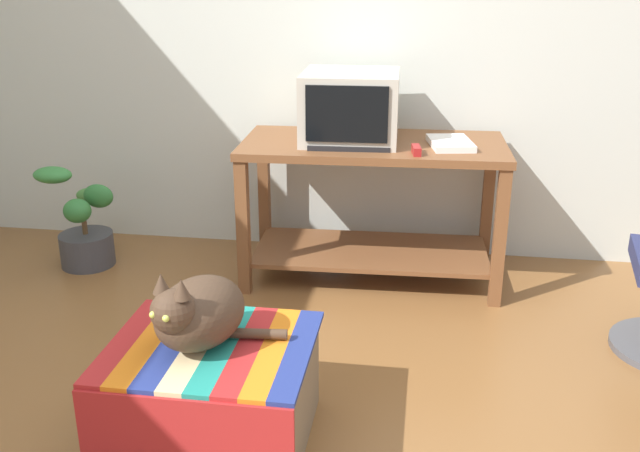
% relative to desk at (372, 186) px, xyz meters
% --- Properties ---
extents(back_wall, '(8.00, 0.10, 2.60)m').
position_rel_desk_xyz_m(back_wall, '(-0.15, 0.45, 0.80)').
color(back_wall, silver).
rests_on(back_wall, ground_plane).
extents(desk, '(1.36, 0.69, 0.74)m').
position_rel_desk_xyz_m(desk, '(0.00, 0.00, 0.00)').
color(desk, brown).
rests_on(desk, ground_plane).
extents(tv_monitor, '(0.50, 0.52, 0.35)m').
position_rel_desk_xyz_m(tv_monitor, '(-0.12, 0.03, 0.40)').
color(tv_monitor, '#BCB7A8').
rests_on(tv_monitor, desk).
extents(keyboard, '(0.41, 0.18, 0.02)m').
position_rel_desk_xyz_m(keyboard, '(-0.11, -0.15, 0.25)').
color(keyboard, black).
rests_on(keyboard, desk).
extents(book, '(0.25, 0.32, 0.03)m').
position_rel_desk_xyz_m(book, '(0.38, -0.03, 0.25)').
color(book, white).
rests_on(book, desk).
extents(ottoman_with_blanket, '(0.69, 0.61, 0.37)m').
position_rel_desk_xyz_m(ottoman_with_blanket, '(-0.43, -1.50, -0.32)').
color(ottoman_with_blanket, '#7A664C').
rests_on(ottoman_with_blanket, ground_plane).
extents(cat, '(0.47, 0.43, 0.31)m').
position_rel_desk_xyz_m(cat, '(-0.46, -1.51, -0.00)').
color(cat, '#473323').
rests_on(cat, ottoman_with_blanket).
extents(potted_plant, '(0.44, 0.39, 0.56)m').
position_rel_desk_xyz_m(potted_plant, '(-1.58, -0.10, -0.30)').
color(potted_plant, '#3D3D42').
rests_on(potted_plant, ground_plane).
extents(stapler, '(0.05, 0.11, 0.04)m').
position_rel_desk_xyz_m(stapler, '(0.22, -0.22, 0.26)').
color(stapler, '#A31E1E').
rests_on(stapler, desk).
extents(pen, '(0.08, 0.12, 0.01)m').
position_rel_desk_xyz_m(pen, '(0.38, 0.00, 0.24)').
color(pen, black).
rests_on(pen, desk).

